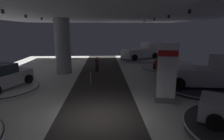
% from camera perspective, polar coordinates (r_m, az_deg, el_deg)
% --- Properties ---
extents(ground, '(24.00, 44.00, 0.06)m').
position_cam_1_polar(ground, '(9.60, -4.14, -14.62)').
color(ground, silver).
extents(ceiling_with_spotlights, '(24.00, 44.00, 0.39)m').
position_cam_1_polar(ceiling_with_spotlights, '(8.62, -4.77, 20.46)').
color(ceiling_with_spotlights, silver).
extents(column_left, '(1.53, 1.53, 5.50)m').
position_cam_1_polar(column_left, '(18.88, -15.28, 7.28)').
color(column_left, '#ADADB2').
rests_on(column_left, ground).
extents(brand_sign_pylon, '(1.38, 0.91, 3.64)m').
position_cam_1_polar(brand_sign_pylon, '(11.25, 16.86, -0.65)').
color(brand_sign_pylon, slate).
rests_on(brand_sign_pylon, ground).
extents(display_platform_mid_right, '(5.68, 5.68, 0.23)m').
position_cam_1_polar(display_platform_mid_right, '(15.35, 25.89, -4.70)').
color(display_platform_mid_right, '#333338').
rests_on(display_platform_mid_right, ground).
extents(pickup_truck_mid_right, '(5.54, 3.23, 2.30)m').
position_cam_1_polar(pickup_truck_mid_right, '(15.22, 27.39, -0.97)').
color(pickup_truck_mid_right, silver).
rests_on(pickup_truck_mid_right, display_platform_mid_right).
extents(display_platform_deep_right, '(5.68, 5.68, 0.29)m').
position_cam_1_polar(display_platform_deep_right, '(26.52, 8.76, 3.37)').
color(display_platform_deep_right, '#B7B7BC').
rests_on(display_platform_deep_right, ground).
extents(pickup_truck_deep_right, '(5.66, 4.48, 2.30)m').
position_cam_1_polar(pickup_truck_deep_right, '(26.58, 9.38, 5.69)').
color(pickup_truck_deep_right, silver).
rests_on(pickup_truck_deep_right, display_platform_deep_right).
extents(display_platform_far_right, '(5.16, 5.16, 0.34)m').
position_cam_1_polar(display_platform_far_right, '(20.53, 16.62, 0.36)').
color(display_platform_far_right, silver).
rests_on(display_platform_far_right, ground).
extents(display_car_far_right, '(3.48, 4.57, 1.71)m').
position_cam_1_polar(display_car_far_right, '(20.34, 16.77, 2.87)').
color(display_car_far_right, maroon).
rests_on(display_car_far_right, display_platform_far_right).
extents(display_platform_mid_left, '(4.82, 4.82, 0.29)m').
position_cam_1_polar(display_platform_mid_left, '(15.24, -31.01, -5.24)').
color(display_platform_mid_left, silver).
rests_on(display_platform_mid_left, ground).
extents(display_car_mid_left, '(3.28, 4.56, 1.71)m').
position_cam_1_polar(display_car_mid_left, '(15.00, -31.48, -2.01)').
color(display_car_mid_left, silver).
rests_on(display_car_mid_left, display_platform_mid_left).
extents(visitor_walking_near, '(0.32, 0.32, 1.59)m').
position_cam_1_polar(visitor_walking_near, '(19.13, -4.80, 2.17)').
color(visitor_walking_near, black).
rests_on(visitor_walking_near, ground).
extents(stanchion_a, '(0.28, 0.28, 1.01)m').
position_cam_1_polar(stanchion_a, '(14.71, -6.74, -3.22)').
color(stanchion_a, '#333338').
rests_on(stanchion_a, ground).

